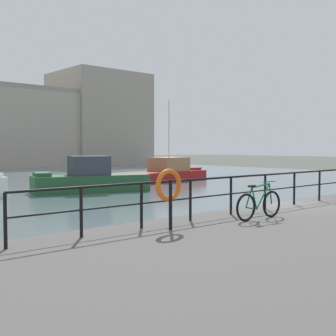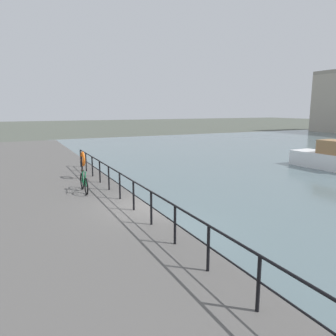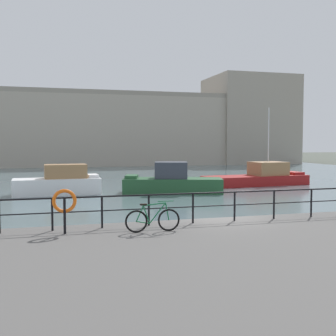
{
  "view_description": "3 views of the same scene",
  "coord_description": "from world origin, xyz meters",
  "views": [
    {
      "loc": [
        -12.42,
        -8.74,
        2.94
      ],
      "look_at": [
        -2.02,
        3.05,
        2.2
      ],
      "focal_mm": 46.77,
      "sensor_mm": 36.0,
      "label": 1
    },
    {
      "loc": [
        10.41,
        -4.39,
        4.59
      ],
      "look_at": [
        -2.38,
        1.84,
        1.94
      ],
      "focal_mm": 34.04,
      "sensor_mm": 36.0,
      "label": 2
    },
    {
      "loc": [
        -6.23,
        -14.71,
        3.93
      ],
      "look_at": [
        -0.76,
        4.85,
        2.66
      ],
      "focal_mm": 45.24,
      "sensor_mm": 36.0,
      "label": 3
    }
  ],
  "objects": [
    {
      "name": "moored_red_daysailer",
      "position": [
        -5.57,
        17.54,
        0.89
      ],
      "size": [
        6.34,
        2.45,
        2.23
      ],
      "rotation": [
        0.0,
        0.0,
        0.04
      ],
      "color": "white",
      "rests_on": "water_basin"
    },
    {
      "name": "quay_railing",
      "position": [
        0.17,
        -0.75,
        1.8
      ],
      "size": [
        19.17,
        0.07,
        1.08
      ],
      "color": "black",
      "rests_on": "quay_promenade"
    },
    {
      "name": "moored_white_yacht",
      "position": [
        2.72,
        16.22,
        0.85
      ],
      "size": [
        7.86,
        4.4,
        2.37
      ],
      "rotation": [
        0.0,
        0.0,
        2.86
      ],
      "color": "#23512D",
      "rests_on": "water_basin"
    },
    {
      "name": "moored_green_narrowboat",
      "position": [
        12.03,
        19.8,
        0.73
      ],
      "size": [
        9.97,
        3.87,
        7.0
      ],
      "rotation": [
        0.0,
        0.0,
        0.11
      ],
      "color": "maroon",
      "rests_on": "water_basin"
    },
    {
      "name": "quay_promenade",
      "position": [
        0.0,
        -6.5,
        0.53
      ],
      "size": [
        56.0,
        13.0,
        1.06
      ],
      "primitive_type": "cube",
      "color": "#565451",
      "rests_on": "ground_plane"
    },
    {
      "name": "life_ring_stand",
      "position": [
        -5.82,
        -1.3,
        2.04
      ],
      "size": [
        0.75,
        0.16,
        1.4
      ],
      "color": "black",
      "rests_on": "quay_promenade"
    },
    {
      "name": "parked_bicycle",
      "position": [
        -3.13,
        -1.81,
        1.45
      ],
      "size": [
        1.77,
        0.12,
        0.98
      ],
      "rotation": [
        0.0,
        0.0,
        -0.03
      ],
      "color": "black",
      "rests_on": "quay_promenade"
    },
    {
      "name": "water_basin",
      "position": [
        0.0,
        30.2,
        0.01
      ],
      "size": [
        80.0,
        60.0,
        0.01
      ],
      "primitive_type": "cube",
      "color": "slate",
      "rests_on": "ground_plane"
    },
    {
      "name": "harbor_building",
      "position": [
        6.77,
        56.77,
        6.13
      ],
      "size": [
        72.93,
        12.89,
        15.66
      ],
      "color": "#A89E8E",
      "rests_on": "ground_plane"
    },
    {
      "name": "ground_plane",
      "position": [
        0.0,
        0.0,
        0.0
      ],
      "size": [
        240.0,
        240.0,
        0.0
      ],
      "primitive_type": "plane",
      "color": "#4C5147"
    }
  ]
}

